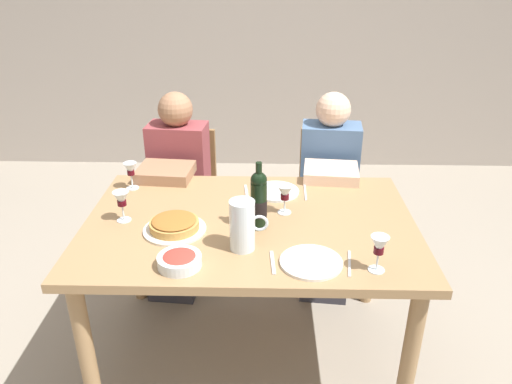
{
  "coord_description": "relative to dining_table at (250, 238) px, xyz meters",
  "views": [
    {
      "loc": [
        0.08,
        -1.94,
        1.84
      ],
      "look_at": [
        0.03,
        0.09,
        0.86
      ],
      "focal_mm": 34.31,
      "sensor_mm": 36.0,
      "label": 1
    }
  ],
  "objects": [
    {
      "name": "baked_tart",
      "position": [
        -0.33,
        -0.09,
        0.12
      ],
      "size": [
        0.28,
        0.28,
        0.06
      ],
      "color": "silver",
      "rests_on": "dining_table"
    },
    {
      "name": "wine_glass_left_diner",
      "position": [
        0.5,
        -0.38,
        0.2
      ],
      "size": [
        0.07,
        0.07,
        0.15
      ],
      "color": "silver",
      "rests_on": "dining_table"
    },
    {
      "name": "dinner_plate_right_setting",
      "position": [
        0.12,
        0.3,
        0.1
      ],
      "size": [
        0.24,
        0.24,
        0.01
      ],
      "primitive_type": "cylinder",
      "color": "silver",
      "rests_on": "dining_table"
    },
    {
      "name": "water_pitcher",
      "position": [
        -0.02,
        -0.23,
        0.19
      ],
      "size": [
        0.16,
        0.1,
        0.22
      ],
      "color": "silver",
      "rests_on": "dining_table"
    },
    {
      "name": "diner_right",
      "position": [
        0.44,
        0.66,
        -0.05
      ],
      "size": [
        0.37,
        0.53,
        1.16
      ],
      "rotation": [
        0.0,
        0.0,
        3.04
      ],
      "color": "#4C6B93",
      "rests_on": "ground"
    },
    {
      "name": "diner_left",
      "position": [
        -0.46,
        0.64,
        -0.05
      ],
      "size": [
        0.36,
        0.53,
        1.16
      ],
      "rotation": [
        0.0,
        0.0,
        3.05
      ],
      "color": "#8E3D42",
      "rests_on": "ground"
    },
    {
      "name": "ground_plane",
      "position": [
        0.0,
        0.0,
        -0.67
      ],
      "size": [
        8.0,
        8.0,
        0.0
      ],
      "primitive_type": "plane",
      "color": "gray"
    },
    {
      "name": "knife_left_setting",
      "position": [
        0.4,
        -0.34,
        0.09
      ],
      "size": [
        0.03,
        0.18,
        0.0
      ],
      "primitive_type": "cube",
      "rotation": [
        0.0,
        0.0,
        1.43
      ],
      "color": "silver",
      "rests_on": "dining_table"
    },
    {
      "name": "chair_right",
      "position": [
        0.46,
        0.89,
        -0.17
      ],
      "size": [
        0.44,
        0.44,
        0.87
      ],
      "rotation": [
        0.0,
        0.0,
        3.04
      ],
      "color": "olive",
      "rests_on": "ground"
    },
    {
      "name": "wine_bottle",
      "position": [
        0.04,
        -0.06,
        0.23
      ],
      "size": [
        0.07,
        0.07,
        0.31
      ],
      "color": "black",
      "rests_on": "dining_table"
    },
    {
      "name": "wine_glass_spare",
      "position": [
        -0.57,
        -0.01,
        0.2
      ],
      "size": [
        0.07,
        0.07,
        0.14
      ],
      "color": "silver",
      "rests_on": "dining_table"
    },
    {
      "name": "dinner_plate_left_setting",
      "position": [
        0.25,
        -0.34,
        0.1
      ],
      "size": [
        0.25,
        0.25,
        0.01
      ],
      "primitive_type": "cylinder",
      "color": "white",
      "rests_on": "dining_table"
    },
    {
      "name": "fork_left_setting",
      "position": [
        0.1,
        -0.34,
        0.09
      ],
      "size": [
        0.02,
        0.16,
        0.0
      ],
      "primitive_type": "cube",
      "rotation": [
        0.0,
        0.0,
        1.63
      ],
      "color": "silver",
      "rests_on": "dining_table"
    },
    {
      "name": "wine_glass_right_diner",
      "position": [
        0.16,
        0.08,
        0.19
      ],
      "size": [
        0.07,
        0.07,
        0.14
      ],
      "color": "silver",
      "rests_on": "dining_table"
    },
    {
      "name": "back_wall",
      "position": [
        0.0,
        2.58,
        0.73
      ],
      "size": [
        8.0,
        0.1,
        2.8
      ],
      "primitive_type": "cube",
      "color": "#A3998E",
      "rests_on": "ground"
    },
    {
      "name": "dining_table",
      "position": [
        0.0,
        0.0,
        0.0
      ],
      "size": [
        1.5,
        1.0,
        0.76
      ],
      "color": "#9E7A51",
      "rests_on": "ground"
    },
    {
      "name": "knife_right_setting",
      "position": [
        0.27,
        0.3,
        0.09
      ],
      "size": [
        0.01,
        0.18,
        0.0
      ],
      "primitive_type": "cube",
      "rotation": [
        0.0,
        0.0,
        1.55
      ],
      "color": "silver",
      "rests_on": "dining_table"
    },
    {
      "name": "spoon_right_setting",
      "position": [
        -0.03,
        0.3,
        0.09
      ],
      "size": [
        0.03,
        0.16,
        0.0
      ],
      "primitive_type": "cube",
      "rotation": [
        0.0,
        0.0,
        1.69
      ],
      "color": "silver",
      "rests_on": "dining_table"
    },
    {
      "name": "chair_left",
      "position": [
        -0.44,
        0.87,
        -0.17
      ],
      "size": [
        0.43,
        0.43,
        0.87
      ],
      "rotation": [
        0.0,
        0.0,
        3.05
      ],
      "color": "olive",
      "rests_on": "ground"
    },
    {
      "name": "wine_glass_centre",
      "position": [
        -0.62,
        0.33,
        0.19
      ],
      "size": [
        0.07,
        0.07,
        0.14
      ],
      "color": "silver",
      "rests_on": "dining_table"
    },
    {
      "name": "salad_bowl",
      "position": [
        -0.26,
        -0.37,
        0.12
      ],
      "size": [
        0.17,
        0.17,
        0.05
      ],
      "color": "silver",
      "rests_on": "dining_table"
    }
  ]
}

